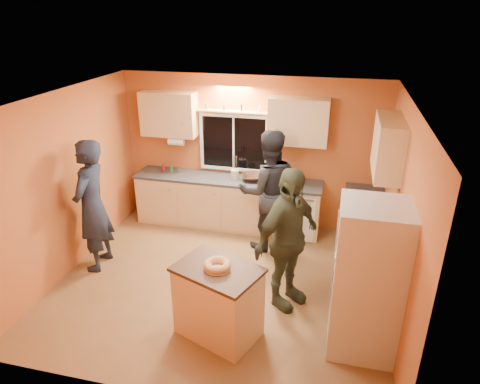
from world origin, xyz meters
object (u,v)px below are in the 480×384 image
(person_right, at_px, (287,240))
(island, at_px, (218,301))
(person_left, at_px, (92,206))
(person_center, at_px, (268,191))
(refrigerator, at_px, (367,280))

(person_right, bearing_deg, island, 170.79)
(person_left, relative_size, person_right, 1.04)
(person_center, height_order, person_right, person_center)
(person_center, bearing_deg, person_right, 87.14)
(island, xyz_separation_m, person_right, (0.69, 0.76, 0.48))
(island, height_order, person_right, person_right)
(island, height_order, person_center, person_center)
(person_left, distance_m, person_right, 2.85)
(person_right, bearing_deg, person_left, 118.12)
(person_center, bearing_deg, island, 62.30)
(island, xyz_separation_m, person_left, (-2.15, 1.00, 0.52))
(refrigerator, relative_size, person_left, 0.91)
(island, height_order, person_left, person_left)
(refrigerator, distance_m, person_center, 2.42)
(island, distance_m, person_center, 2.20)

